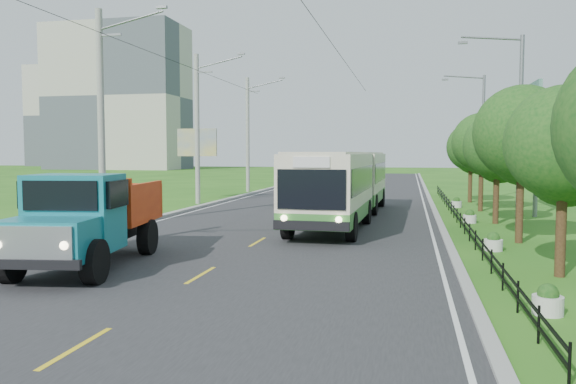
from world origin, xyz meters
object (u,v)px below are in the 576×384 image
(tree_third, at_px, (522,138))
(tree_fourth, at_px, (498,150))
(tree_fifth, at_px, (483,146))
(streetlight_far, at_px, (481,133))
(tree_back, at_px, (472,150))
(streetlight_mid, at_px, (517,122))
(pole_mid, at_px, (198,128))
(planter_mid, at_px, (470,217))
(planter_far, at_px, (457,203))
(billboard_right, at_px, (528,120))
(dump_truck, at_px, (89,214))
(bus, at_px, (345,180))
(pole_far, at_px, (248,134))
(billboard_left, at_px, (197,147))
(pole_near, at_px, (102,117))
(planter_near, at_px, (493,243))
(tree_second, at_px, (565,150))
(planter_front, at_px, (548,301))

(tree_third, xyz_separation_m, tree_fourth, (-0.00, 6.00, -0.40))
(tree_fifth, distance_m, streetlight_far, 7.97)
(tree_back, distance_m, streetlight_mid, 12.23)
(pole_mid, bearing_deg, planter_mid, -22.54)
(tree_third, bearing_deg, planter_far, 95.18)
(tree_third, height_order, streetlight_far, streetlight_far)
(tree_fifth, bearing_deg, planter_mid, -101.56)
(billboard_right, xyz_separation_m, dump_truck, (-16.09, -19.43, -3.74))
(tree_fourth, distance_m, tree_fifth, 6.01)
(tree_fourth, height_order, billboard_right, billboard_right)
(tree_back, relative_size, bus, 0.31)
(tree_fifth, distance_m, planter_far, 4.21)
(pole_far, relative_size, tree_fourth, 1.85)
(pole_mid, distance_m, planter_mid, 18.88)
(tree_fourth, xyz_separation_m, billboard_left, (-19.36, 9.86, 0.28))
(planter_mid, bearing_deg, streetlight_far, 81.70)
(streetlight_mid, bearing_deg, billboard_left, 153.60)
(pole_far, xyz_separation_m, billboard_right, (20.56, -13.00, 0.25))
(pole_far, xyz_separation_m, bus, (10.71, -18.87, -3.06))
(pole_near, distance_m, planter_near, 17.79)
(tree_second, bearing_deg, pole_mid, 133.85)
(pole_far, distance_m, planter_near, 32.19)
(pole_mid, height_order, streetlight_far, pole_mid)
(tree_fifth, distance_m, bus, 9.71)
(streetlight_far, relative_size, bus, 0.51)
(tree_back, bearing_deg, tree_second, -90.00)
(tree_back, xyz_separation_m, planter_near, (-1.26, -20.14, -3.37))
(tree_fourth, relative_size, tree_fifth, 0.93)
(pole_far, xyz_separation_m, billboard_left, (-1.24, -9.00, -1.23))
(tree_fifth, bearing_deg, planter_front, -93.25)
(planter_mid, bearing_deg, planter_front, -90.00)
(pole_mid, relative_size, pole_far, 1.00)
(pole_far, bearing_deg, tree_fourth, -46.15)
(tree_back, height_order, planter_front, tree_back)
(tree_fifth, distance_m, tree_back, 6.00)
(pole_near, xyz_separation_m, planter_front, (16.86, -11.00, -4.81))
(tree_second, height_order, planter_front, tree_second)
(tree_third, relative_size, dump_truck, 0.85)
(planter_front, height_order, dump_truck, dump_truck)
(bus, bearing_deg, pole_far, 121.22)
(tree_fourth, height_order, planter_mid, tree_fourth)
(planter_near, xyz_separation_m, planter_far, (0.00, 16.00, 0.00))
(tree_fourth, xyz_separation_m, dump_truck, (-13.65, -13.58, -1.98))
(tree_third, distance_m, streetlight_far, 19.90)
(tree_back, bearing_deg, tree_fifth, -90.00)
(pole_near, relative_size, planter_mid, 14.93)
(pole_far, xyz_separation_m, planter_front, (16.86, -35.00, -4.81))
(tree_second, height_order, streetlight_mid, streetlight_mid)
(pole_near, xyz_separation_m, billboard_right, (20.56, 11.00, 0.25))
(tree_third, distance_m, billboard_left, 25.02)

